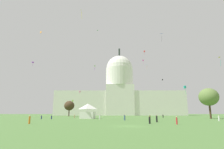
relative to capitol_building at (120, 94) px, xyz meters
name	(u,v)px	position (x,y,z in m)	size (l,w,h in m)	color
ground_plane	(127,126)	(-3.69, -150.56, -20.69)	(800.00, 800.00, 0.00)	#4C7538
capitol_building	(120,94)	(0.00, 0.00, 0.00)	(124.82, 27.19, 68.82)	silver
event_tent	(88,111)	(-16.66, -106.96, -17.66)	(6.35, 5.56, 5.99)	white
tree_east_mid	(209,97)	(32.79, -108.00, -12.05)	(8.36, 8.87, 12.25)	#42301E
tree_west_near	(69,106)	(-36.25, -57.53, -13.54)	(10.07, 10.17, 10.39)	#42301E
person_black_near_tree_west	(163,116)	(18.34, -90.59, -19.98)	(0.50, 0.50, 1.58)	black
person_olive_mid_center	(150,117)	(7.52, -113.18, -19.97)	(0.44, 0.44, 1.58)	olive
person_white_edge_west	(100,117)	(-11.04, -115.92, -19.90)	(0.53, 0.53, 1.73)	silver
person_tan_mid_right	(75,116)	(-23.99, -97.37, -19.96)	(0.48, 0.48, 1.61)	tan
person_black_lawn_far_left	(157,119)	(4.59, -136.73, -19.89)	(0.49, 0.49, 1.75)	black
person_navy_near_tree_east	(52,117)	(-28.92, -114.35, -20.00)	(0.50, 0.50, 1.53)	navy
person_red_edge_east	(177,121)	(6.62, -145.23, -19.95)	(0.43, 0.43, 1.58)	red
person_white_back_left	(219,118)	(24.12, -129.15, -19.98)	(0.44, 0.44, 1.56)	silver
person_denim_front_center	(125,118)	(-2.62, -124.78, -19.90)	(0.61, 0.61, 1.74)	#3D5684
person_orange_aisle_center	(29,120)	(-23.76, -143.74, -19.87)	(0.40, 0.40, 1.77)	orange
person_navy_mid_left	(41,117)	(-32.75, -114.11, -19.98)	(0.48, 0.48, 1.52)	navy
person_black_front_right	(150,120)	(1.58, -143.20, -19.95)	(0.39, 0.39, 1.62)	black
kite_lime_low	(73,101)	(-38.89, -35.96, -8.86)	(1.47, 1.45, 4.15)	#8CD133
kite_red_high	(144,51)	(20.65, -32.86, 33.74)	(1.44, 1.40, 4.33)	red
kite_cyan_high	(147,65)	(24.16, -24.66, 23.74)	(1.09, 1.31, 4.14)	#33BCDB
kite_black_mid	(162,80)	(25.13, -68.49, 2.36)	(0.75, 0.56, 1.06)	black
kite_turquoise_low	(185,87)	(29.24, -93.22, -5.91)	(1.16, 1.22, 4.14)	teal
kite_orange_mid	(41,32)	(-33.66, -118.92, 11.59)	(0.63, 0.43, 0.76)	orange
kite_green_high	(97,31)	(-15.18, -90.05, 25.68)	(1.03, 1.29, 0.32)	green
kite_white_mid	(95,66)	(-13.32, -114.94, -0.69)	(0.68, 0.71, 2.24)	white
kite_gold_mid	(221,58)	(29.91, -124.15, -0.46)	(1.21, 1.42, 2.92)	gold
kite_violet_mid	(33,62)	(-40.97, -107.42, 2.97)	(0.90, 0.89, 2.27)	purple
kite_yellow_high	(81,12)	(-17.69, -123.01, 17.45)	(0.49, 0.82, 3.77)	yellow
kite_pink_low	(80,92)	(-29.53, -56.78, -3.81)	(1.26, 1.25, 2.54)	pink
kite_magenta_high	(143,61)	(16.20, -51.22, 19.88)	(0.75, 0.76, 3.66)	#D1339E
kite_blue_high	(161,35)	(19.61, -91.77, 22.62)	(1.83, 0.73, 4.63)	blue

